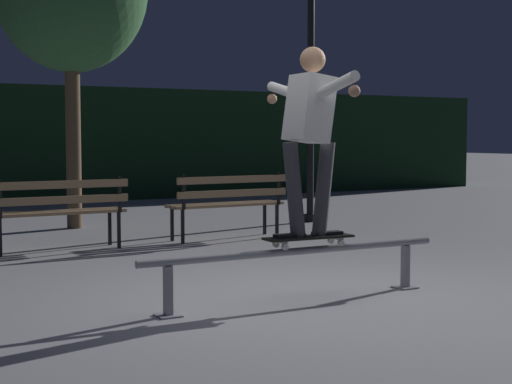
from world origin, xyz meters
TOP-DOWN VIEW (x-y plane):
  - ground_plane at (0.00, 0.00)m, footprint 90.00×90.00m
  - hedge_backdrop at (0.00, 10.97)m, footprint 24.00×1.20m
  - grind_rail at (-0.00, -0.10)m, footprint 2.79×0.18m
  - skateboard at (0.11, -0.10)m, footprint 0.79×0.23m
  - skateboarder at (0.12, -0.10)m, footprint 0.62×1.41m
  - park_bench_leftmost at (-0.98, 3.60)m, footprint 1.61×0.46m
  - park_bench_left_center at (1.25, 3.60)m, footprint 1.61×0.46m
  - lamp_post_right at (3.38, 4.92)m, footprint 0.32×0.32m

SIDE VIEW (x-z plane):
  - ground_plane at x=0.00m, z-range 0.00..0.00m
  - grind_rail at x=0.00m, z-range 0.12..0.57m
  - skateboard at x=0.11m, z-range 0.47..0.56m
  - park_bench_leftmost at x=-0.98m, z-range 0.10..0.98m
  - park_bench_left_center at x=1.25m, z-range 0.10..0.98m
  - hedge_backdrop at x=0.00m, z-range 0.00..2.41m
  - skateboarder at x=0.12m, z-range 0.67..2.23m
  - lamp_post_right at x=3.38m, z-range 0.53..4.43m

